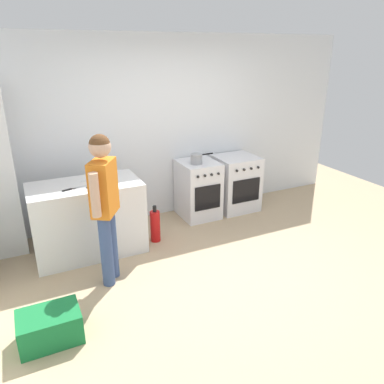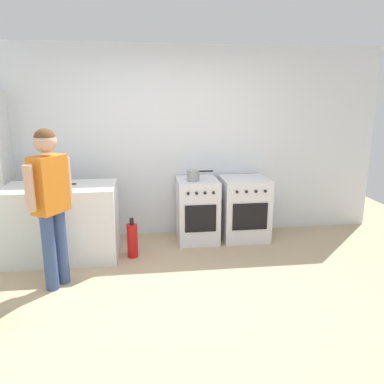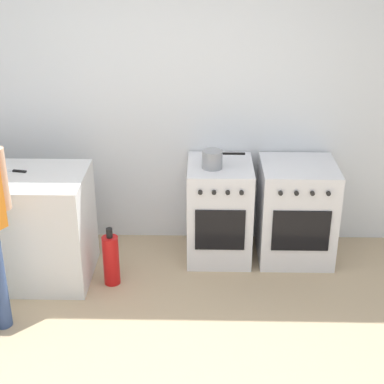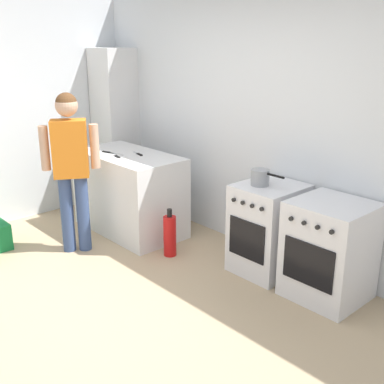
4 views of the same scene
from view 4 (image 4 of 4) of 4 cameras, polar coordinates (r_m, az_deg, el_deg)
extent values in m
plane|color=tan|center=(4.05, -10.10, -14.24)|extent=(8.00, 8.00, 0.00)
cube|color=silver|center=(4.81, 9.10, 7.74)|extent=(6.00, 0.10, 2.60)
cube|color=silver|center=(6.01, -21.14, 8.81)|extent=(0.10, 3.10, 2.60)
cube|color=silver|center=(5.49, -7.44, -0.07)|extent=(1.30, 0.70, 0.90)
cube|color=silver|center=(4.57, 9.05, -4.29)|extent=(0.54, 0.60, 0.85)
cube|color=black|center=(4.36, 6.48, -5.65)|extent=(0.40, 0.01, 0.36)
cylinder|color=black|center=(4.41, 7.11, 0.80)|extent=(0.17, 0.17, 0.01)
cylinder|color=black|center=(4.26, 9.57, 0.08)|extent=(0.17, 0.17, 0.01)
cylinder|color=black|center=(4.59, 9.07, 1.40)|extent=(0.17, 0.17, 0.01)
cylinder|color=black|center=(4.45, 11.50, 0.72)|extent=(0.17, 0.17, 0.01)
cylinder|color=black|center=(4.33, 4.96, -0.94)|extent=(0.04, 0.02, 0.04)
cylinder|color=black|center=(4.26, 6.02, -1.28)|extent=(0.04, 0.02, 0.04)
cylinder|color=black|center=(4.19, 7.12, -1.64)|extent=(0.04, 0.02, 0.04)
cylinder|color=black|center=(4.13, 8.25, -2.01)|extent=(0.04, 0.02, 0.04)
cube|color=silver|center=(4.23, 15.98, -6.68)|extent=(0.62, 0.60, 0.85)
cube|color=black|center=(4.00, 13.58, -8.33)|extent=(0.47, 0.01, 0.36)
cylinder|color=black|center=(4.05, 13.91, -1.19)|extent=(0.20, 0.20, 0.01)
cylinder|color=black|center=(3.91, 17.30, -2.18)|extent=(0.20, 0.20, 0.01)
cylinder|color=black|center=(4.24, 15.74, -0.46)|extent=(0.20, 0.20, 0.01)
cylinder|color=black|center=(4.11, 19.02, -1.37)|extent=(0.20, 0.20, 0.01)
cylinder|color=black|center=(3.96, 11.65, -3.12)|extent=(0.04, 0.02, 0.04)
cylinder|color=black|center=(3.89, 13.12, -3.59)|extent=(0.04, 0.02, 0.04)
cylinder|color=black|center=(3.83, 14.64, -4.08)|extent=(0.04, 0.02, 0.04)
cylinder|color=black|center=(3.77, 16.22, -4.58)|extent=(0.04, 0.02, 0.04)
cylinder|color=gray|center=(4.39, 8.07, 1.73)|extent=(0.17, 0.17, 0.15)
cylinder|color=black|center=(4.27, 9.88, 1.89)|extent=(0.18, 0.02, 0.02)
cube|color=silver|center=(5.36, -8.93, 4.47)|extent=(0.20, 0.08, 0.01)
cube|color=black|center=(5.46, -10.14, 4.69)|extent=(0.11, 0.05, 0.01)
cube|color=silver|center=(5.39, -6.69, 4.64)|extent=(0.10, 0.04, 0.01)
cube|color=black|center=(5.30, -6.23, 4.45)|extent=(0.11, 0.05, 0.01)
cube|color=silver|center=(5.39, -9.53, 4.52)|extent=(0.24, 0.09, 0.01)
cube|color=black|center=(5.23, -8.83, 4.17)|extent=(0.11, 0.05, 0.01)
cylinder|color=#384C7A|center=(5.09, -14.58, -2.57)|extent=(0.13, 0.13, 0.80)
cylinder|color=#384C7A|center=(5.08, -12.78, -2.47)|extent=(0.13, 0.13, 0.80)
cube|color=orange|center=(4.89, -14.27, 5.01)|extent=(0.35, 0.39, 0.57)
cylinder|color=tan|center=(4.91, -17.08, 4.99)|extent=(0.09, 0.09, 0.44)
cylinder|color=tan|center=(4.88, -11.47, 5.33)|extent=(0.09, 0.09, 0.44)
sphere|color=tan|center=(4.82, -14.67, 9.90)|extent=(0.22, 0.22, 0.22)
sphere|color=brown|center=(4.81, -14.68, 10.14)|extent=(0.21, 0.21, 0.21)
cylinder|color=red|center=(4.89, -2.65, -5.23)|extent=(0.13, 0.13, 0.42)
cylinder|color=black|center=(4.80, -2.69, -2.49)|extent=(0.05, 0.05, 0.08)
cube|color=silver|center=(6.38, -9.05, 7.52)|extent=(0.48, 0.44, 2.00)
camera|label=1|loc=(5.13, -59.48, 12.31)|focal=35.00mm
camera|label=2|loc=(3.62, -66.62, 3.52)|focal=35.00mm
camera|label=3|loc=(3.02, -69.42, 16.99)|focal=55.00mm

